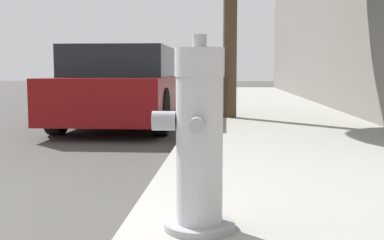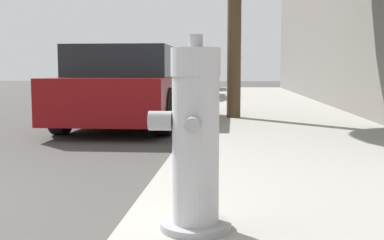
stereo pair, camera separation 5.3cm
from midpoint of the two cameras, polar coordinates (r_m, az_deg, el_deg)
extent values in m
cylinder|color=#97979C|center=(2.44, 1.06, -12.35)|extent=(0.35, 0.35, 0.04)
cylinder|color=#B2B2B7|center=(2.35, 1.08, -3.61)|extent=(0.23, 0.23, 0.72)
cylinder|color=#B2B2B7|center=(2.31, 1.10, 6.86)|extent=(0.24, 0.24, 0.14)
cylinder|color=#97979C|center=(2.32, 1.10, 9.33)|extent=(0.07, 0.07, 0.06)
cylinder|color=#97979C|center=(2.17, 0.80, -0.58)|extent=(0.07, 0.10, 0.07)
cylinder|color=#97979C|center=(2.49, 1.34, 0.26)|extent=(0.07, 0.10, 0.07)
cylinder|color=#97979C|center=(2.34, -3.10, -0.09)|extent=(0.11, 0.10, 0.10)
cube|color=maroon|center=(8.37, -7.04, 2.94)|extent=(1.70, 4.32, 0.64)
cube|color=black|center=(8.19, -7.34, 6.83)|extent=(1.56, 2.38, 0.49)
cylinder|color=black|center=(9.86, -9.79, 2.37)|extent=(0.20, 0.69, 0.69)
cylinder|color=black|center=(9.58, -0.85, 2.36)|extent=(0.20, 0.69, 0.69)
cylinder|color=black|center=(7.30, -15.12, 1.05)|extent=(0.20, 0.69, 0.69)
cylinder|color=black|center=(6.93, -3.09, 0.99)|extent=(0.20, 0.69, 0.69)
cube|color=#B7B7BC|center=(14.56, -1.26, 4.05)|extent=(1.72, 4.14, 0.59)
cube|color=black|center=(14.39, -1.33, 6.30)|extent=(1.58, 2.28, 0.55)
cylinder|color=black|center=(15.93, -3.55, 3.63)|extent=(0.20, 0.62, 0.62)
cylinder|color=black|center=(15.78, 2.07, 3.62)|extent=(0.20, 0.62, 0.62)
cylinder|color=black|center=(13.40, -5.17, 3.19)|extent=(0.20, 0.62, 0.62)
cylinder|color=black|center=(13.22, 1.51, 3.17)|extent=(0.20, 0.62, 0.62)
cube|color=navy|center=(20.34, 0.15, 4.77)|extent=(1.65, 3.83, 0.70)
cube|color=black|center=(20.18, 0.11, 6.50)|extent=(1.52, 2.11, 0.53)
cylinder|color=black|center=(21.60, -1.57, 4.32)|extent=(0.20, 0.68, 0.68)
cylinder|color=black|center=(21.48, 2.41, 4.31)|extent=(0.20, 0.68, 0.68)
cylinder|color=black|center=(19.24, -2.37, 4.12)|extent=(0.20, 0.68, 0.68)
cylinder|color=black|center=(19.11, 2.09, 4.11)|extent=(0.20, 0.68, 0.68)
cylinder|color=brown|center=(8.06, 5.22, 11.13)|extent=(0.23, 0.23, 3.04)
camera|label=1|loc=(0.03, -89.57, 0.04)|focal=45.00mm
camera|label=2|loc=(0.03, 90.43, -0.04)|focal=45.00mm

